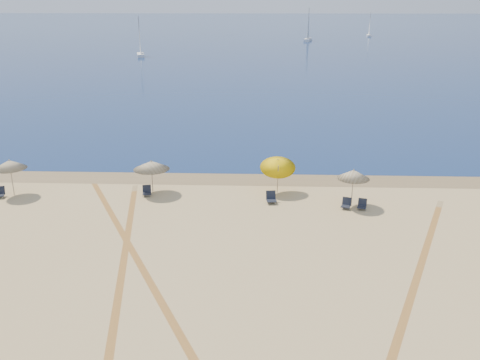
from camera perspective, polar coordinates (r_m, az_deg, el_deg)
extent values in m
plane|color=#0C2151|center=(235.98, 1.99, 16.55)|extent=(500.00, 500.00, 0.00)
plane|color=olive|center=(36.75, 0.24, 0.18)|extent=(500.00, 500.00, 0.00)
cylinder|color=gray|center=(36.40, -23.87, 0.12)|extent=(0.05, 0.05, 2.26)
cone|color=#F3E4C5|center=(36.11, -24.08, 1.59)|extent=(2.08, 2.08, 0.55)
sphere|color=gray|center=(36.03, -24.15, 2.04)|extent=(0.08, 0.08, 0.08)
cylinder|color=gray|center=(34.17, -9.68, 0.21)|extent=(0.05, 0.05, 2.08)
cone|color=#F3E4C5|center=(33.90, -9.76, 1.63)|extent=(2.34, 2.34, 0.55)
sphere|color=gray|center=(33.81, -9.79, 2.11)|extent=(0.08, 0.08, 0.08)
cylinder|color=gray|center=(33.46, 4.18, 0.08)|extent=(0.05, 0.87, 2.16)
cone|color=yellow|center=(33.50, 4.20, 1.78)|extent=(2.31, 2.35, 1.34)
sphere|color=gray|center=(33.41, 4.22, 2.27)|extent=(0.08, 0.08, 0.08)
cylinder|color=gray|center=(32.35, 12.30, -0.97)|extent=(0.05, 0.05, 2.20)
cone|color=#F3E4C5|center=(32.04, 12.42, 0.62)|extent=(1.98, 1.98, 0.55)
sphere|color=gray|center=(31.94, 12.46, 1.13)|extent=(0.08, 0.08, 0.08)
cube|color=black|center=(36.58, -25.00, -1.52)|extent=(0.68, 0.68, 0.05)
cube|color=black|center=(36.76, -24.96, -1.01)|extent=(0.60, 0.33, 0.51)
cylinder|color=#A5A5AD|center=(36.39, -24.77, -1.75)|extent=(0.02, 0.02, 0.19)
cube|color=black|center=(34.01, -10.24, -1.46)|extent=(0.63, 0.63, 0.05)
cube|color=black|center=(34.18, -10.26, -0.94)|extent=(0.57, 0.30, 0.48)
cylinder|color=#A5A5AD|center=(33.87, -10.67, -1.74)|extent=(0.02, 0.02, 0.18)
cylinder|color=#A5A5AD|center=(33.86, -9.94, -1.71)|extent=(0.02, 0.02, 0.18)
cube|color=black|center=(32.34, 3.49, -2.26)|extent=(0.68, 0.68, 0.05)
cube|color=black|center=(32.51, 3.42, -1.64)|extent=(0.62, 0.30, 0.54)
cylinder|color=#A5A5AD|center=(32.14, 3.07, -2.58)|extent=(0.03, 0.03, 0.20)
cylinder|color=#A5A5AD|center=(32.21, 3.92, -2.55)|extent=(0.03, 0.03, 0.20)
cube|color=black|center=(32.11, 11.60, -2.85)|extent=(0.69, 0.69, 0.05)
cube|color=black|center=(32.26, 11.71, -2.30)|extent=(0.57, 0.36, 0.48)
cylinder|color=#A5A5AD|center=(31.99, 11.26, -3.08)|extent=(0.02, 0.02, 0.18)
cylinder|color=#A5A5AD|center=(31.93, 12.02, -3.18)|extent=(0.02, 0.02, 0.18)
cube|color=black|center=(32.21, 13.29, -2.92)|extent=(0.65, 0.65, 0.05)
cube|color=black|center=(32.37, 13.37, -2.38)|extent=(0.55, 0.33, 0.46)
cylinder|color=#A5A5AD|center=(32.09, 12.97, -3.14)|extent=(0.02, 0.02, 0.17)
cylinder|color=#A5A5AD|center=(32.06, 13.71, -3.23)|extent=(0.02, 0.02, 0.17)
cube|color=white|center=(182.00, 14.04, 15.22)|extent=(1.96, 5.24, 0.56)
cylinder|color=gray|center=(181.80, 14.14, 16.35)|extent=(0.11, 0.11, 7.44)
cube|color=white|center=(159.59, 7.50, 15.11)|extent=(3.01, 6.45, 0.68)
cylinder|color=gray|center=(159.33, 7.57, 16.69)|extent=(0.14, 0.14, 9.09)
cube|color=white|center=(117.85, -10.91, 13.40)|extent=(2.79, 5.81, 0.61)
cylinder|color=gray|center=(117.51, -11.04, 15.33)|extent=(0.12, 0.12, 8.19)
plane|color=tan|center=(22.54, -13.52, -13.79)|extent=(32.48, 32.48, 0.00)
plane|color=tan|center=(23.46, -13.28, -12.32)|extent=(32.48, 32.48, 0.00)
plane|color=tan|center=(21.61, 17.23, -15.78)|extent=(36.87, 36.87, 0.00)
plane|color=tan|center=(22.52, 17.71, -14.25)|extent=(36.87, 36.87, 0.00)
plane|color=tan|center=(26.37, -11.40, -8.39)|extent=(37.63, 37.63, 0.00)
plane|color=tan|center=(27.33, -11.95, -7.39)|extent=(37.63, 37.63, 0.00)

